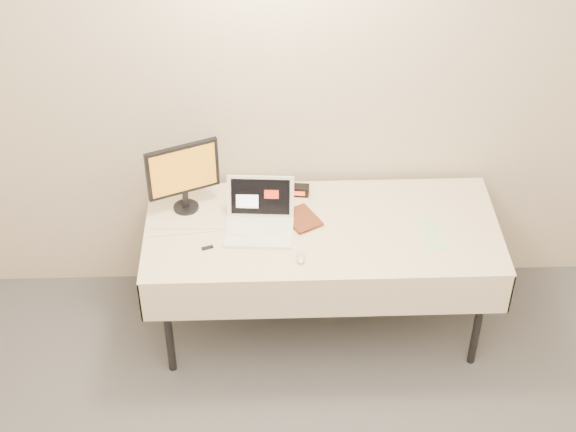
{
  "coord_description": "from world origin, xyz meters",
  "views": [
    {
      "loc": [
        -0.3,
        -1.5,
        3.68
      ],
      "look_at": [
        -0.18,
        1.99,
        0.86
      ],
      "focal_mm": 55.0,
      "sensor_mm": 36.0,
      "label": 1
    }
  ],
  "objects_px": {
    "book": "(289,210)",
    "laptop": "(260,218)",
    "monitor": "(183,173)",
    "table": "(322,236)"
  },
  "relations": [
    {
      "from": "book",
      "to": "laptop",
      "type": "bearing_deg",
      "value": 153.45
    },
    {
      "from": "book",
      "to": "monitor",
      "type": "bearing_deg",
      "value": 135.15
    },
    {
      "from": "table",
      "to": "book",
      "type": "xyz_separation_m",
      "value": [
        -0.17,
        0.02,
        0.16
      ]
    },
    {
      "from": "laptop",
      "to": "book",
      "type": "height_order",
      "value": "laptop"
    },
    {
      "from": "table",
      "to": "book",
      "type": "relative_size",
      "value": 9.15
    },
    {
      "from": "table",
      "to": "monitor",
      "type": "height_order",
      "value": "monitor"
    },
    {
      "from": "table",
      "to": "laptop",
      "type": "distance_m",
      "value": 0.35
    },
    {
      "from": "monitor",
      "to": "book",
      "type": "xyz_separation_m",
      "value": [
        0.55,
        -0.16,
        -0.13
      ]
    },
    {
      "from": "laptop",
      "to": "monitor",
      "type": "distance_m",
      "value": 0.46
    },
    {
      "from": "laptop",
      "to": "book",
      "type": "xyz_separation_m",
      "value": [
        0.16,
        0.01,
        0.04
      ]
    }
  ]
}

